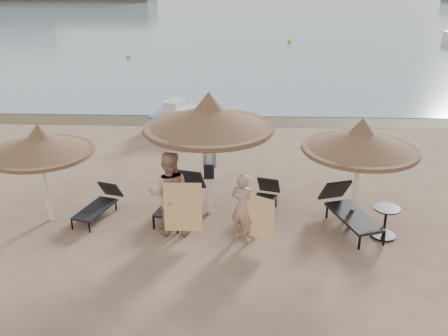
# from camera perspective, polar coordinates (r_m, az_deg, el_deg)

# --- Properties ---
(ground) EXTENTS (160.00, 160.00, 0.00)m
(ground) POSITION_cam_1_polar(r_m,az_deg,el_deg) (11.47, -0.82, -8.42)
(ground) COLOR #92735B
(ground) RESTS_ON ground
(sea) EXTENTS (200.00, 140.00, 0.03)m
(sea) POSITION_cam_1_polar(r_m,az_deg,el_deg) (90.03, 2.04, 18.65)
(sea) COLOR slate
(sea) RESTS_ON ground
(wet_sand_strip) EXTENTS (200.00, 1.60, 0.01)m
(wet_sand_strip) POSITION_cam_1_polar(r_m,az_deg,el_deg) (20.12, 0.61, 5.42)
(wet_sand_strip) COLOR #4C3C27
(wet_sand_strip) RESTS_ON ground
(palapa_left) EXTENTS (2.50, 2.50, 2.47)m
(palapa_left) POSITION_cam_1_polar(r_m,az_deg,el_deg) (12.35, -20.29, 2.53)
(palapa_left) COLOR white
(palapa_left) RESTS_ON ground
(palapa_center) EXTENTS (3.16, 3.16, 3.13)m
(palapa_center) POSITION_cam_1_polar(r_m,az_deg,el_deg) (11.81, -1.76, 5.72)
(palapa_center) COLOR white
(palapa_center) RESTS_ON ground
(palapa_right) EXTENTS (2.69, 2.69, 2.67)m
(palapa_right) POSITION_cam_1_polar(r_m,az_deg,el_deg) (11.79, 15.36, 3.02)
(palapa_right) COLOR white
(palapa_right) RESTS_ON ground
(lounger_far_left) EXTENTS (0.97, 1.68, 0.72)m
(lounger_far_left) POSITION_cam_1_polar(r_m,az_deg,el_deg) (12.85, -14.01, -3.94)
(lounger_far_left) COLOR black
(lounger_far_left) RESTS_ON ground
(lounger_near_left) EXTENTS (1.16, 2.12, 0.90)m
(lounger_near_left) POSITION_cam_1_polar(r_m,az_deg,el_deg) (12.68, -4.80, -3.23)
(lounger_near_left) COLOR black
(lounger_near_left) RESTS_ON ground
(lounger_near_right) EXTENTS (0.98, 1.75, 0.74)m
(lounger_near_right) POSITION_cam_1_polar(r_m,az_deg,el_deg) (12.68, 4.54, -3.61)
(lounger_near_right) COLOR black
(lounger_near_right) RESTS_ON ground
(lounger_far_right) EXTENTS (1.29, 2.16, 0.92)m
(lounger_far_right) POSITION_cam_1_polar(r_m,az_deg,el_deg) (12.36, 13.97, -4.56)
(lounger_far_right) COLOR black
(lounger_far_right) RESTS_ON ground
(side_table) EXTENTS (0.61, 0.61, 0.73)m
(side_table) POSITION_cam_1_polar(r_m,az_deg,el_deg) (12.11, 17.92, -5.98)
(side_table) COLOR black
(side_table) RESTS_ON ground
(person_left) EXTENTS (1.12, 0.78, 2.33)m
(person_left) POSITION_cam_1_polar(r_m,az_deg,el_deg) (11.40, -6.32, -2.16)
(person_left) COLOR tan
(person_left) RESTS_ON ground
(person_right) EXTENTS (1.05, 0.94, 1.92)m
(person_right) POSITION_cam_1_polar(r_m,az_deg,el_deg) (11.09, 2.20, -3.93)
(person_right) COLOR tan
(person_right) RESTS_ON ground
(towel_left) EXTENTS (0.86, 0.03, 1.20)m
(towel_left) POSITION_cam_1_polar(r_m,az_deg,el_deg) (11.19, -4.73, -4.50)
(towel_left) COLOR orange
(towel_left) RESTS_ON ground
(towel_right) EXTENTS (0.65, 0.39, 1.04)m
(towel_right) POSITION_cam_1_polar(r_m,az_deg,el_deg) (10.98, 4.01, -5.69)
(towel_right) COLOR orange
(towel_right) RESTS_ON ground
(bag_patterned) EXTENTS (0.33, 0.13, 0.41)m
(bag_patterned) POSITION_cam_1_polar(r_m,az_deg,el_deg) (12.35, -1.64, 0.93)
(bag_patterned) COLOR silver
(bag_patterned) RESTS_ON ground
(bag_dark) EXTENTS (0.25, 0.12, 0.35)m
(bag_dark) POSITION_cam_1_polar(r_m,az_deg,el_deg) (12.10, -1.74, -0.46)
(bag_dark) COLOR black
(bag_dark) RESTS_ON ground
(pedal_boat) EXTENTS (2.70, 2.01, 1.12)m
(pedal_boat) POSITION_cam_1_polar(r_m,az_deg,el_deg) (18.98, -4.51, 5.60)
(pedal_boat) COLOR #3566B6
(pedal_boat) RESTS_ON ground
(buoy_left) EXTENTS (0.31, 0.31, 0.31)m
(buoy_left) POSITION_cam_1_polar(r_m,az_deg,el_deg) (34.42, -10.87, 12.43)
(buoy_left) COLOR yellow
(buoy_left) RESTS_ON ground
(buoy_mid) EXTENTS (0.35, 0.35, 0.35)m
(buoy_mid) POSITION_cam_1_polar(r_m,az_deg,el_deg) (40.95, 7.47, 14.21)
(buoy_mid) COLOR yellow
(buoy_mid) RESTS_ON ground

